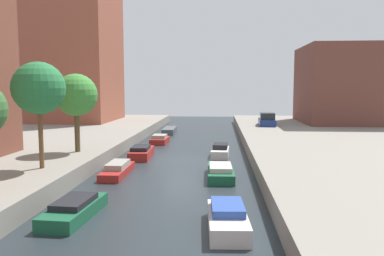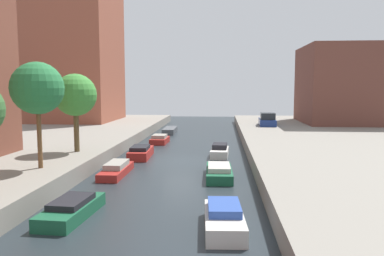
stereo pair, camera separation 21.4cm
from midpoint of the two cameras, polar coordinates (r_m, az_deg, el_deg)
name	(u,v)px [view 2 (the right image)]	position (r m, az deg, el deg)	size (l,w,h in m)	color
ground_plane	(181,160)	(28.76, -1.49, -4.80)	(84.00, 84.00, 0.00)	#232B30
apartment_tower_far	(75,42)	(53.52, -16.69, 12.09)	(10.00, 11.52, 20.47)	brown
low_block_right	(344,85)	(51.26, 21.65, 5.97)	(10.00, 11.15, 9.37)	brown
street_tree_1	(37,89)	(22.47, -21.58, 5.43)	(2.84, 2.84, 5.79)	brown
street_tree_2	(75,95)	(27.42, -16.62, 4.63)	(2.87, 2.87, 5.33)	brown
parked_car	(267,120)	(45.17, 11.18, 1.14)	(2.01, 4.19, 1.48)	navy
moored_boat_left_1	(72,209)	(17.24, -16.98, -11.37)	(1.72, 4.06, 0.81)	#195638
moored_boat_left_2	(116,170)	(24.52, -10.85, -6.04)	(1.27, 4.27, 0.80)	maroon
moored_boat_left_3	(141,152)	(30.07, -7.36, -3.58)	(1.63, 4.01, 0.94)	maroon
moored_boat_left_4	(160,140)	(37.38, -4.62, -1.72)	(1.56, 3.14, 0.85)	maroon
moored_boat_left_5	(170,130)	(45.52, -3.15, -0.36)	(1.41, 4.62, 0.62)	#4C5156
moored_boat_right_1	(224,219)	(15.25, 5.16, -13.21)	(1.63, 3.70, 0.96)	beige
moored_boat_right_2	(219,172)	(23.38, 4.27, -6.48)	(1.64, 4.22, 0.83)	#195638
moored_boat_right_3	(220,151)	(30.41, 4.31, -3.42)	(1.46, 3.22, 0.98)	beige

